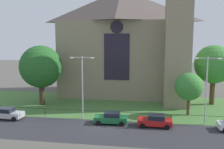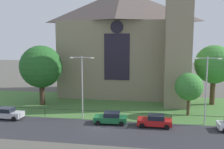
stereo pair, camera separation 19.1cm
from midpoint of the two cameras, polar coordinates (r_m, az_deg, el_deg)
name	(u,v)px [view 1 (the left image)]	position (r m, az deg, el deg)	size (l,w,h in m)	color
ground	(114,105)	(42.29, 0.29, -6.85)	(160.00, 160.00, 0.00)	#56544C
road_asphalt	(99,131)	(31.02, -3.11, -12.46)	(120.00, 8.00, 0.01)	#2D2D33
grass_verge	(112,108)	(40.38, -0.14, -7.56)	(120.00, 20.00, 0.01)	#477538
church_building	(125,42)	(49.36, 2.71, 7.34)	(23.20, 16.20, 26.00)	gray
iron_railing	(106,112)	(34.90, -1.56, -8.41)	(34.82, 0.07, 1.13)	black
tree_right_near	(189,87)	(37.62, 16.65, -2.63)	(3.91, 3.91, 6.09)	#4C3823
tree_left_near	(41,67)	(43.20, -15.69, 1.66)	(6.88, 6.88, 9.77)	#423021
tree_right_far	(214,65)	(44.89, 21.61, 2.08)	(6.26, 6.26, 9.83)	#4C3823
streetlamp_near	(82,79)	(34.53, -6.81, -1.10)	(3.37, 0.26, 8.56)	#B2B2B7
streetlamp_far	(207,82)	(33.93, 20.18, -1.61)	(3.37, 0.26, 8.66)	#B2B2B7
parked_car_silver	(7,113)	(38.01, -22.47, -8.03)	(4.24, 2.11, 1.51)	#B7B7BC
parked_car_green	(111,118)	(33.27, -0.36, -9.67)	(4.28, 2.18, 1.51)	#196033
parked_car_red	(155,121)	(32.64, 9.44, -10.13)	(4.25, 2.12, 1.51)	#B21919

